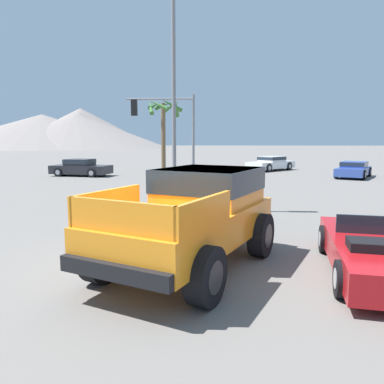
{
  "coord_description": "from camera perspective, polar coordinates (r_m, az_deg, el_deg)",
  "views": [
    {
      "loc": [
        0.89,
        -6.69,
        2.51
      ],
      "look_at": [
        0.45,
        1.41,
        1.37
      ],
      "focal_mm": 35.0,
      "sensor_mm": 36.0,
      "label": 1
    }
  ],
  "objects": [
    {
      "name": "parked_car_white",
      "position": [
        31.5,
        11.95,
        4.32
      ],
      "size": [
        4.39,
        4.42,
        1.16
      ],
      "rotation": [
        0.0,
        0.0,
        2.36
      ],
      "color": "white",
      "rests_on": "ground_plane"
    },
    {
      "name": "distant_mountain_range",
      "position": [
        127.25,
        -18.54,
        8.95
      ],
      "size": [
        72.03,
        70.5,
        13.17
      ],
      "color": "gray",
      "rests_on": "ground_plane"
    },
    {
      "name": "orange_pickup_truck",
      "position": [
        7.52,
        0.66,
        -2.97
      ],
      "size": [
        3.72,
        5.09,
        1.91
      ],
      "rotation": [
        0.0,
        0.0,
        -0.43
      ],
      "color": "orange",
      "rests_on": "ground_plane"
    },
    {
      "name": "ground_plane",
      "position": [
        7.2,
        -4.31,
        -12.43
      ],
      "size": [
        320.0,
        320.0,
        0.0
      ],
      "primitive_type": "plane",
      "color": "slate"
    },
    {
      "name": "street_lamp_post",
      "position": [
        13.25,
        -2.81,
        17.89
      ],
      "size": [
        0.9,
        0.24,
        8.02
      ],
      "color": "slate",
      "rests_on": "ground_plane"
    },
    {
      "name": "parked_car_dark",
      "position": [
        27.27,
        -16.59,
        3.62
      ],
      "size": [
        4.28,
        2.43,
        1.18
      ],
      "rotation": [
        0.0,
        0.0,
        4.54
      ],
      "color": "#232328",
      "rests_on": "ground_plane"
    },
    {
      "name": "traffic_light_main",
      "position": [
        22.28,
        -3.99,
        10.76
      ],
      "size": [
        4.01,
        0.38,
        5.1
      ],
      "rotation": [
        0.0,
        0.0,
        3.14
      ],
      "color": "slate",
      "rests_on": "ground_plane"
    },
    {
      "name": "red_convertible_car",
      "position": [
        7.87,
        26.98,
        -8.32
      ],
      "size": [
        2.49,
        4.29,
        1.03
      ],
      "rotation": [
        0.0,
        0.0,
        -0.18
      ],
      "color": "#B21419",
      "rests_on": "ground_plane"
    },
    {
      "name": "palm_tree_tall",
      "position": [
        31.27,
        -4.31,
        11.62
      ],
      "size": [
        3.06,
        3.22,
        5.91
      ],
      "color": "brown",
      "rests_on": "ground_plane"
    },
    {
      "name": "parked_car_blue",
      "position": [
        27.36,
        23.41,
        3.21
      ],
      "size": [
        3.56,
        4.56,
        1.06
      ],
      "rotation": [
        0.0,
        0.0,
        2.63
      ],
      "color": "#334C9E",
      "rests_on": "ground_plane"
    }
  ]
}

